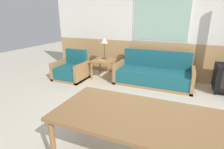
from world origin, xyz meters
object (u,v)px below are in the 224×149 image
at_px(armchair, 71,71).
at_px(table_lamp, 104,42).
at_px(side_table, 104,62).
at_px(couch, 153,75).
at_px(dining_table, 138,120).

distance_m(armchair, table_lamp, 1.26).
distance_m(side_table, table_lamp, 0.59).
bearing_deg(side_table, armchair, -151.38).
distance_m(couch, dining_table, 2.88).
xyz_separation_m(side_table, table_lamp, (-0.03, 0.10, 0.58)).
height_order(side_table, table_lamp, table_lamp).
height_order(armchair, table_lamp, table_lamp).
height_order(couch, side_table, couch).
bearing_deg(armchair, side_table, 12.51).
distance_m(couch, side_table, 1.43).
height_order(side_table, dining_table, dining_table).
bearing_deg(table_lamp, armchair, -145.09).
height_order(armchair, dining_table, armchair).
relative_size(armchair, table_lamp, 1.38).
relative_size(couch, dining_table, 1.08).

